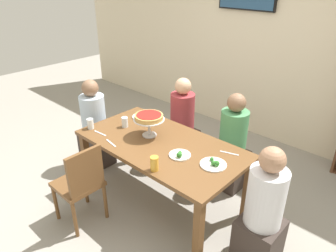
% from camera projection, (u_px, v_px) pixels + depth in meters
% --- Properties ---
extents(ground_plane, '(12.00, 12.00, 0.00)m').
position_uv_depth(ground_plane, '(162.00, 200.00, 3.46)').
color(ground_plane, gray).
extents(rear_partition, '(8.00, 0.12, 2.80)m').
position_uv_depth(rear_partition, '(272.00, 42.00, 4.27)').
color(rear_partition, beige).
rests_on(rear_partition, ground_plane).
extents(dining_table, '(1.72, 0.91, 0.74)m').
position_uv_depth(dining_table, '(161.00, 150.00, 3.16)').
color(dining_table, brown).
rests_on(dining_table, ground_plane).
extents(diner_far_right, '(0.34, 0.34, 1.15)m').
position_uv_depth(diner_far_right, '(232.00, 149.00, 3.50)').
color(diner_far_right, '#382D28').
rests_on(diner_far_right, ground_plane).
extents(diner_head_west, '(0.34, 0.34, 1.15)m').
position_uv_depth(diner_head_west, '(95.00, 130.00, 3.91)').
color(diner_head_west, '#382D28').
rests_on(diner_head_west, ground_plane).
extents(diner_head_east, '(0.34, 0.34, 1.15)m').
position_uv_depth(diner_head_east, '(262.00, 218.00, 2.53)').
color(diner_head_east, '#382D28').
rests_on(diner_head_east, ground_plane).
extents(diner_far_left, '(0.34, 0.34, 1.15)m').
position_uv_depth(diner_far_left, '(182.00, 128.00, 3.96)').
color(diner_far_left, '#382D28').
rests_on(diner_far_left, ground_plane).
extents(chair_near_left, '(0.40, 0.40, 0.87)m').
position_uv_depth(chair_near_left, '(81.00, 182.00, 2.96)').
color(chair_near_left, brown).
rests_on(chair_near_left, ground_plane).
extents(deep_dish_pizza_stand, '(0.32, 0.32, 0.24)m').
position_uv_depth(deep_dish_pizza_stand, '(149.00, 118.00, 3.17)').
color(deep_dish_pizza_stand, silver).
rests_on(deep_dish_pizza_stand, dining_table).
extents(salad_plate_near_diner, '(0.24, 0.24, 0.06)m').
position_uv_depth(salad_plate_near_diner, '(214.00, 164.00, 2.75)').
color(salad_plate_near_diner, white).
rests_on(salad_plate_near_diner, dining_table).
extents(salad_plate_far_diner, '(0.26, 0.26, 0.07)m').
position_uv_depth(salad_plate_far_diner, '(143.00, 116.00, 3.66)').
color(salad_plate_far_diner, white).
rests_on(salad_plate_far_diner, dining_table).
extents(salad_plate_spare, '(0.21, 0.21, 0.07)m').
position_uv_depth(salad_plate_spare, '(180.00, 155.00, 2.89)').
color(salad_plate_spare, white).
rests_on(salad_plate_spare, dining_table).
extents(beer_glass_amber_tall, '(0.07, 0.07, 0.13)m').
position_uv_depth(beer_glass_amber_tall, '(154.00, 164.00, 2.67)').
color(beer_glass_amber_tall, gold).
rests_on(beer_glass_amber_tall, dining_table).
extents(water_glass_clear_near, '(0.07, 0.07, 0.12)m').
position_uv_depth(water_glass_clear_near, '(90.00, 124.00, 3.38)').
color(water_glass_clear_near, white).
rests_on(water_glass_clear_near, dining_table).
extents(water_glass_clear_far, '(0.07, 0.07, 0.11)m').
position_uv_depth(water_glass_clear_far, '(125.00, 122.00, 3.41)').
color(water_glass_clear_far, white).
rests_on(water_glass_clear_far, dining_table).
extents(cutlery_fork_near, '(0.18, 0.07, 0.00)m').
position_uv_depth(cutlery_fork_near, '(229.00, 153.00, 2.94)').
color(cutlery_fork_near, silver).
rests_on(cutlery_fork_near, dining_table).
extents(cutlery_knife_near, '(0.18, 0.05, 0.00)m').
position_uv_depth(cutlery_knife_near, '(111.00, 143.00, 3.11)').
color(cutlery_knife_near, silver).
rests_on(cutlery_knife_near, dining_table).
extents(cutlery_fork_far, '(0.18, 0.03, 0.00)m').
position_uv_depth(cutlery_fork_far, '(100.00, 133.00, 3.30)').
color(cutlery_fork_far, silver).
rests_on(cutlery_fork_far, dining_table).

